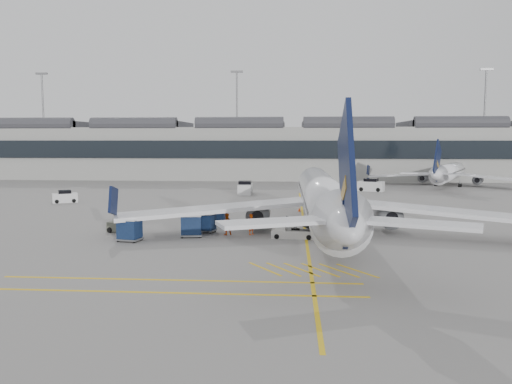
# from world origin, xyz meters

# --- Properties ---
(ground) EXTENTS (220.00, 220.00, 0.00)m
(ground) POSITION_xyz_m (0.00, 0.00, 0.00)
(ground) COLOR gray
(ground) RESTS_ON ground
(terminal) EXTENTS (200.00, 20.45, 12.40)m
(terminal) POSITION_xyz_m (0.00, 71.93, 6.14)
(terminal) COLOR #9E9E99
(terminal) RESTS_ON ground
(light_masts) EXTENTS (113.00, 0.60, 25.45)m
(light_masts) POSITION_xyz_m (-1.67, 86.00, 14.49)
(light_masts) COLOR slate
(light_masts) RESTS_ON ground
(apron_markings) EXTENTS (0.25, 60.00, 0.01)m
(apron_markings) POSITION_xyz_m (10.00, 10.00, 0.01)
(apron_markings) COLOR gold
(apron_markings) RESTS_ON ground
(airliner_main) EXTENTS (37.12, 40.55, 10.78)m
(airliner_main) POSITION_xyz_m (11.62, 5.67, 3.17)
(airliner_main) COLOR white
(airliner_main) RESTS_ON ground
(airliner_far) EXTENTS (27.06, 29.85, 8.59)m
(airliner_far) POSITION_xyz_m (37.59, 54.40, 2.52)
(airliner_far) COLOR white
(airliner_far) RESTS_ON ground
(belt_loader) EXTENTS (4.56, 1.75, 1.84)m
(belt_loader) POSITION_xyz_m (8.79, 3.61, 0.54)
(belt_loader) COLOR beige
(belt_loader) RESTS_ON ground
(baggage_cart_a) EXTENTS (1.97, 1.76, 1.77)m
(baggage_cart_a) POSITION_xyz_m (0.89, 5.71, 0.95)
(baggage_cart_a) COLOR gray
(baggage_cart_a) RESTS_ON ground
(baggage_cart_b) EXTENTS (2.08, 1.80, 1.97)m
(baggage_cart_b) POSITION_xyz_m (0.01, 3.43, 1.06)
(baggage_cart_b) COLOR gray
(baggage_cart_b) RESTS_ON ground
(baggage_cart_c) EXTENTS (2.09, 1.84, 1.92)m
(baggage_cart_c) POSITION_xyz_m (-4.77, 1.22, 1.03)
(baggage_cart_c) COLOR gray
(baggage_cart_c) RESTS_ON ground
(baggage_cart_d) EXTENTS (1.67, 1.41, 1.68)m
(baggage_cart_d) POSITION_xyz_m (1.32, 10.27, 0.90)
(baggage_cart_d) COLOR gray
(baggage_cart_d) RESTS_ON ground
(ramp_agent_a) EXTENTS (0.78, 0.81, 1.87)m
(ramp_agent_a) POSITION_xyz_m (5.17, 4.86, 0.94)
(ramp_agent_a) COLOR #FF520D
(ramp_agent_a) RESTS_ON ground
(ramp_agent_b) EXTENTS (1.17, 1.06, 1.96)m
(ramp_agent_b) POSITION_xyz_m (2.96, 4.55, 0.98)
(ramp_agent_b) COLOR #EB520C
(ramp_agent_b) RESTS_ON ground
(pushback_tug) EXTENTS (2.54, 1.81, 1.30)m
(pushback_tug) POSITION_xyz_m (-6.86, 5.25, 0.58)
(pushback_tug) COLOR #535649
(pushback_tug) RESTS_ON ground
(safety_cone_nose) EXTENTS (0.35, 0.35, 0.48)m
(safety_cone_nose) POSITION_xyz_m (9.66, 19.73, 0.24)
(safety_cone_nose) COLOR #F24C0A
(safety_cone_nose) RESTS_ON ground
(safety_cone_engine) EXTENTS (0.34, 0.34, 0.47)m
(safety_cone_engine) POSITION_xyz_m (15.48, 9.47, 0.24)
(safety_cone_engine) COLOR #F24C0A
(safety_cone_engine) RESTS_ON ground
(service_van_left) EXTENTS (3.58, 2.94, 1.65)m
(service_van_left) POSITION_xyz_m (-21.86, 25.90, 0.74)
(service_van_left) COLOR silver
(service_van_left) RESTS_ON ground
(service_van_mid) EXTENTS (2.10, 4.09, 2.09)m
(service_van_mid) POSITION_xyz_m (1.51, 37.91, 0.94)
(service_van_mid) COLOR silver
(service_van_mid) RESTS_ON ground
(service_van_right) EXTENTS (4.61, 3.42, 2.13)m
(service_van_right) POSITION_xyz_m (21.81, 44.11, 0.95)
(service_van_right) COLOR silver
(service_van_right) RESTS_ON ground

